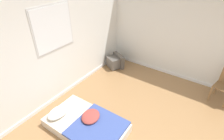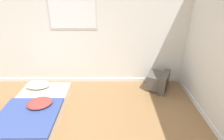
# 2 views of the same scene
# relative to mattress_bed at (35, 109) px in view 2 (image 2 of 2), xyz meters

# --- Properties ---
(wall_back) EXTENTS (8.32, 0.08, 2.60)m
(wall_back) POSITION_rel_mattress_bed_xyz_m (0.24, 1.35, 1.16)
(wall_back) COLOR white
(wall_back) RESTS_ON ground_plane
(mattress_bed) EXTENTS (1.03, 1.75, 0.36)m
(mattress_bed) POSITION_rel_mattress_bed_xyz_m (0.00, 0.00, 0.00)
(mattress_bed) COLOR beige
(mattress_bed) RESTS_ON ground_plane
(crt_tv) EXTENTS (0.63, 0.66, 0.44)m
(crt_tv) POSITION_rel_mattress_bed_xyz_m (2.56, 0.94, 0.07)
(crt_tv) COLOR #56514C
(crt_tv) RESTS_ON ground_plane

